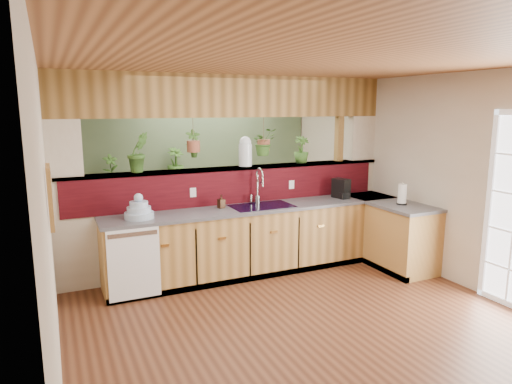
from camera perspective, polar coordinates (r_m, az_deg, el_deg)
name	(u,v)px	position (r m, az deg, el deg)	size (l,w,h in m)	color
ground	(278,301)	(5.36, 2.79, -13.49)	(4.60, 7.00, 0.01)	#4E2918
ceiling	(280,66)	(4.91, 3.07, 15.41)	(4.60, 7.00, 0.01)	brown
wall_back	(188,158)	(8.21, -8.44, 4.27)	(4.60, 0.02, 2.60)	beige
wall_left	(48,209)	(4.43, -24.54, -1.91)	(0.02, 7.00, 2.60)	beige
wall_right	(437,176)	(6.36, 21.65, 1.83)	(0.02, 7.00, 2.60)	beige
pass_through_partition	(235,181)	(6.21, -2.58, 1.36)	(4.60, 0.21, 2.60)	beige
pass_through_ledge	(233,168)	(6.18, -2.86, 2.98)	(4.60, 0.21, 0.04)	brown
header_beam	(233,96)	(6.13, -2.94, 11.87)	(4.60, 0.15, 0.55)	brown
sage_backwall	(189,158)	(8.19, -8.40, 4.26)	(4.55, 0.02, 2.55)	#57714D
countertop	(304,236)	(6.30, 5.98, -5.47)	(4.14, 1.52, 0.90)	olive
dishwasher	(134,264)	(5.35, -14.99, -8.64)	(0.58, 0.03, 0.82)	white
navy_sink	(262,212)	(6.03, 0.72, -2.48)	(0.82, 0.50, 0.18)	black
framed_print	(50,197)	(3.60, -24.31, -0.53)	(0.04, 0.35, 0.45)	olive
faucet	(258,184)	(6.11, 0.31, 0.97)	(0.22, 0.22, 0.49)	#B7B7B2
dish_stack	(139,211)	(5.50, -14.42, -2.27)	(0.34, 0.34, 0.30)	#A7BCD8
soap_dispenser	(221,201)	(5.89, -4.37, -1.19)	(0.08, 0.08, 0.17)	#352113
coffee_maker	(341,189)	(6.63, 10.63, 0.35)	(0.15, 0.25, 0.28)	black
paper_towel	(402,195)	(6.40, 17.81, -0.31)	(0.14, 0.14, 0.29)	black
glass_jar	(245,151)	(6.22, -1.35, 5.11)	(0.18, 0.18, 0.40)	silver
ledge_plant_left	(138,152)	(5.80, -14.50, 4.84)	(0.27, 0.22, 0.50)	#31591E
ledge_plant_right	(301,150)	(6.62, 5.69, 5.30)	(0.22, 0.22, 0.39)	#31591E
hanging_plant_a	(193,135)	(5.95, -7.86, 7.13)	(0.20, 0.17, 0.48)	brown
hanging_plant_b	(264,130)	(6.31, 0.95, 7.72)	(0.37, 0.33, 0.49)	brown
shelving_console	(150,208)	(7.92, -13.09, -1.99)	(1.48, 0.39, 0.99)	black
shelf_plant_a	(111,168)	(7.70, -17.68, 2.87)	(0.24, 0.16, 0.45)	#31591E
shelf_plant_b	(175,163)	(7.89, -10.04, 3.63)	(0.29, 0.29, 0.52)	#31591E
floor_plant	(279,210)	(8.13, 2.84, -2.28)	(0.68, 0.59, 0.76)	#31591E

